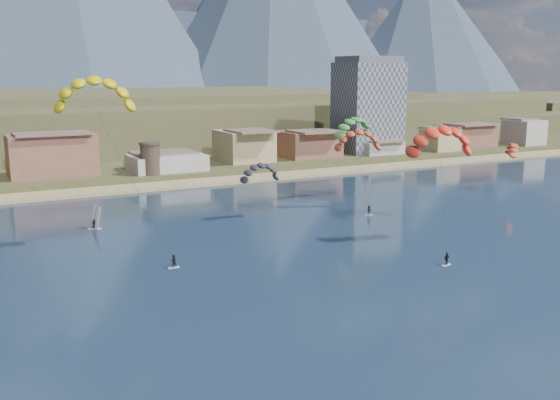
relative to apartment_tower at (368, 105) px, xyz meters
name	(u,v)px	position (x,y,z in m)	size (l,w,h in m)	color
ground	(422,344)	(-85.00, -128.00, -17.82)	(2400.00, 2400.00, 0.00)	black
beach	(141,187)	(-85.00, -22.00, -17.57)	(2200.00, 12.00, 0.90)	tan
foothills	(109,119)	(-62.61, 104.47, -8.74)	(940.00, 210.00, 18.00)	brown
apartment_tower	(368,105)	(0.00, 0.00, 0.00)	(20.00, 16.00, 32.00)	gray
watchtower	(150,158)	(-80.00, -14.00, -11.45)	(5.82, 5.82, 8.60)	#47382D
kitesurfer_yellow	(95,89)	(-106.44, -75.18, 8.08)	(14.68, 18.60, 30.63)	silver
kitesurfer_orange	(441,136)	(-54.53, -95.98, 0.18)	(15.82, 16.27, 23.03)	silver
kitesurfer_green	(354,125)	(-46.11, -58.47, -0.86)	(13.11, 19.38, 22.70)	silver
distant_kite_dark	(260,169)	(-73.85, -66.87, -7.90)	(8.57, 5.74, 13.41)	#262626
distant_kite_orange	(358,137)	(-51.00, -67.22, -2.51)	(11.13, 7.66, 18.68)	#262626
distant_kite_red	(512,148)	(-4.21, -66.13, -7.45)	(6.98, 7.85, 13.53)	#262626
windsurfer	(95,222)	(-104.49, -59.79, -16.46)	(2.57, 2.77, 4.29)	silver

